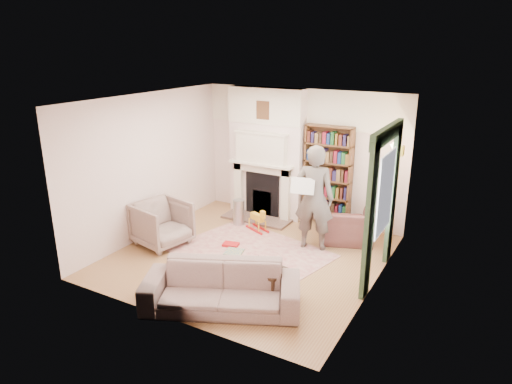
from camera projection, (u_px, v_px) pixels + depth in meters
The scene contains 25 objects.
floor at pixel (249, 256), 8.27m from camera, with size 4.50×4.50×0.00m, color #925F3A.
ceiling at pixel (248, 100), 7.40m from camera, with size 4.50×4.50×0.00m, color white.
wall_back at pixel (302, 155), 9.70m from camera, with size 4.50×4.50×0.00m, color white.
wall_front at pixel (163, 226), 5.97m from camera, with size 4.50×4.50×0.00m, color white.
wall_left at pixel (149, 166), 8.88m from camera, with size 4.50×4.50×0.00m, color white.
wall_right at pixel (379, 204), 6.79m from camera, with size 4.50×4.50×0.00m, color white.
fireplace at pixel (266, 154), 9.89m from camera, with size 1.70×0.58×2.80m.
bookcase at pixel (328, 171), 9.36m from camera, with size 1.00×0.24×1.85m, color brown.
window at pixel (385, 193), 7.11m from camera, with size 0.02×0.90×1.30m, color silver.
curtain_left at pixel (369, 222), 6.63m from camera, with size 0.07×0.32×2.40m, color #2F492F.
curtain_right at pixel (392, 195), 7.79m from camera, with size 0.07×0.32×2.40m, color #2F492F.
pelmet at pixel (388, 134), 6.84m from camera, with size 0.09×1.70×0.24m, color #2F492F.
wall_sconce at pixel (392, 150), 7.98m from camera, with size 0.20×0.24×0.24m, color gold, non-canonical shape.
rug at pixel (250, 252), 8.39m from camera, with size 2.63×2.02×0.01m, color beige.
armchair_reading at pixel (346, 224), 8.79m from camera, with size 1.07×0.94×0.70m, color #4F2B2A.
armchair_left at pixel (162, 224), 8.63m from camera, with size 0.90×0.93×0.85m, color #AEA38F.
sofa at pixel (221, 288), 6.56m from camera, with size 2.24×0.88×0.66m, color #A9988B.
man_reading at pixel (314, 198), 8.30m from camera, with size 0.72×0.47×1.98m, color #574D46.
newspaper at pixel (303, 186), 8.12m from camera, with size 0.43×0.02×0.30m, color white.
coffee_table at pixel (265, 280), 6.96m from camera, with size 0.70×0.45×0.45m, color #321F11, non-canonical shape.
paraffin_heater at pixel (239, 212), 9.62m from camera, with size 0.24×0.24×0.55m, color #A4A7AC.
rocking_horse at pixel (257, 220), 9.32m from camera, with size 0.55×0.22×0.48m, color gold, non-canonical shape.
board_game at pixel (234, 252), 8.36m from camera, with size 0.32×0.32×0.03m, color gold.
game_box_lid at pixel (231, 244), 8.65m from camera, with size 0.30×0.20×0.05m, color red.
comic_annuals at pixel (247, 265), 7.89m from camera, with size 0.56×0.75×0.02m.
Camera 1 is at (3.77, -6.48, 3.68)m, focal length 32.00 mm.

